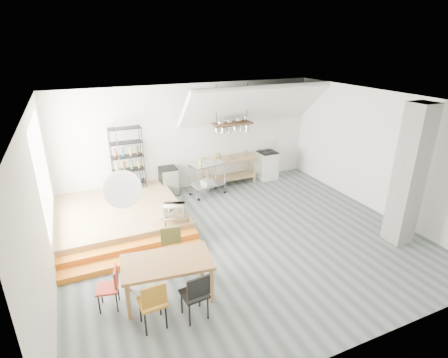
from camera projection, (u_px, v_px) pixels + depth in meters
name	position (u px, v px, depth m)	size (l,w,h in m)	color
floor	(242.00, 238.00, 8.25)	(8.00, 8.00, 0.00)	#4E595B
wall_back	(191.00, 137.00, 10.62)	(8.00, 0.04, 3.20)	silver
wall_left	(41.00, 209.00, 6.14)	(0.04, 7.00, 3.20)	silver
wall_right	(379.00, 153.00, 9.16)	(0.04, 7.00, 3.20)	silver
ceiling	(245.00, 102.00, 7.06)	(8.00, 7.00, 0.02)	white
slope_ceiling	(254.00, 105.00, 10.44)	(4.40, 1.80, 0.15)	white
window_pane	(43.00, 171.00, 7.35)	(0.02, 2.50, 2.20)	white
platform	(120.00, 215.00, 8.93)	(3.00, 3.00, 0.40)	#99784C
step_lower	(135.00, 260.00, 7.32)	(3.00, 0.35, 0.13)	orange
step_upper	(131.00, 249.00, 7.59)	(3.00, 0.35, 0.27)	orange
concrete_column	(409.00, 176.00, 7.62)	(0.50, 0.50, 3.20)	gray
kitchen_counter	(229.00, 166.00, 11.10)	(1.80, 0.60, 0.91)	#99784C
stove	(267.00, 165.00, 11.69)	(0.60, 0.60, 1.18)	white
pot_rack	(233.00, 126.00, 10.42)	(1.20, 0.50, 1.43)	#422D1A
wire_shelving	(127.00, 157.00, 9.72)	(0.88, 0.38, 1.80)	black
microwave_shelf	(175.00, 216.00, 8.15)	(0.60, 0.40, 0.16)	#99784C
paper_lantern	(122.00, 189.00, 5.43)	(0.60, 0.60, 0.60)	white
dining_table	(167.00, 265.00, 6.16)	(1.67, 1.07, 0.75)	#996437
chair_mustard	(153.00, 301.00, 5.48)	(0.44, 0.44, 0.91)	#AD731D
chair_black	(196.00, 293.00, 5.68)	(0.45, 0.45, 0.90)	black
chair_olive	(172.00, 247.00, 6.90)	(0.48, 0.48, 0.93)	brown
chair_red	(111.00, 285.00, 5.97)	(0.43, 0.43, 0.79)	red
rolling_cart	(207.00, 174.00, 10.37)	(1.10, 0.75, 1.00)	silver
mini_fridge	(169.00, 181.00, 10.48)	(0.50, 0.50, 0.85)	black
microwave	(174.00, 210.00, 8.10)	(0.49, 0.33, 0.27)	beige
bowl	(232.00, 157.00, 10.98)	(0.21, 0.21, 0.05)	silver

